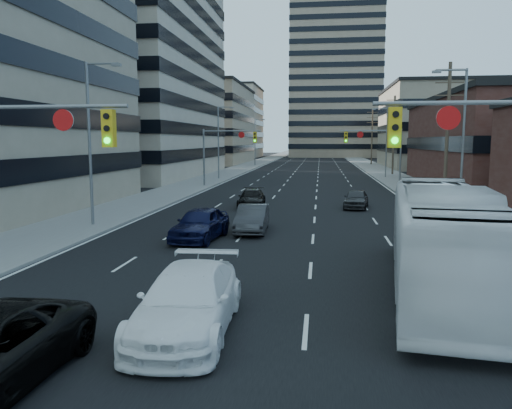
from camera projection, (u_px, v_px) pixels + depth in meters
The scene contains 26 objects.
road_surface at pixel (313, 159), 134.83m from camera, with size 18.00×300.00×0.02m, color black.
sidewalk_left at pixel (270, 158), 136.28m from camera, with size 5.00×300.00×0.15m, color slate.
sidewalk_right at pixel (356, 159), 133.37m from camera, with size 5.00×300.00×0.15m, color slate.
office_left_mid at pixel (106, 73), 67.62m from camera, with size 26.00×34.00×28.00m, color #ADA089.
office_left_far at pixel (199, 126), 107.35m from camera, with size 20.00×30.00×16.00m, color gray.
office_right_far at pixel (449, 128), 89.46m from camera, with size 22.00×28.00×14.00m, color gray.
apartment_tower at pixel (335, 60), 150.07m from camera, with size 26.00×26.00×58.00m, color gray.
bg_block_left at pixel (218, 123), 146.96m from camera, with size 24.00×24.00×20.00m, color #ADA089.
bg_block_right at pixel (436, 136), 130.01m from camera, with size 22.00×22.00×12.00m, color gray.
signal_near_left at pixel (5, 156), 15.21m from camera, with size 6.59×0.33×6.00m.
signal_far_left at pixel (226, 146), 51.64m from camera, with size 6.09×0.33×6.00m.
signal_far_right at pixel (377, 146), 49.69m from camera, with size 6.09×0.33×6.00m.
utility_pole_block at pixel (447, 128), 40.08m from camera, with size 2.20×0.28×11.00m.
utility_pole_midblock at pixel (394, 134), 69.59m from camera, with size 2.20×0.28×11.00m.
utility_pole_distant at pixel (372, 136), 99.11m from camera, with size 2.20×0.28×11.00m.
streetlight_left_near at pixel (92, 136), 27.29m from camera, with size 2.03×0.22×9.00m.
streetlight_left_mid at pixel (220, 139), 61.72m from camera, with size 2.03×0.22×9.00m.
streetlight_left_far at pixel (256, 139), 96.15m from camera, with size 2.03×0.22×9.00m.
streetlight_right_near at pixel (461, 136), 29.58m from camera, with size 2.03×0.22×9.00m.
streetlight_right_far at pixel (385, 139), 64.02m from camera, with size 2.03×0.22×9.00m.
white_van at pixel (188, 301), 12.50m from camera, with size 2.24×5.51×1.60m, color white.
transit_bus at pixel (443, 239), 15.82m from camera, with size 2.85×12.18×3.39m, color white.
sedan_blue at pixel (200, 224), 24.16m from camera, with size 1.89×4.69×1.60m, color black.
sedan_grey_center at pixel (252, 219), 26.26m from camera, with size 1.51×4.33×1.43m, color #303033.
sedan_black_far at pixel (252, 199), 35.91m from camera, with size 1.85×4.56×1.32m, color black.
sedan_grey_right at pixel (356, 199), 35.59m from camera, with size 1.62×4.03×1.37m, color #313133.
Camera 1 is at (2.10, -6.17, 4.79)m, focal length 35.00 mm.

